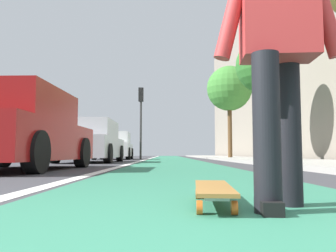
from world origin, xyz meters
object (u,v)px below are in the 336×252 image
Objects in this scene: traffic_light at (141,110)px; skateboard at (213,189)px; skater_person at (278,38)px; parked_car_mid at (91,142)px; street_tree_far at (229,89)px; street_tree_mid at (264,67)px; parked_car_near at (16,131)px; parked_car_far at (114,146)px.

skateboard is at bearing -174.39° from traffic_light.
parked_car_mid is (10.54, 3.31, -0.23)m from skater_person.
skateboard is 18.59m from street_tree_far.
street_tree_mid is at bearing -17.30° from skateboard.
parked_car_near is 0.89× the size of street_tree_mid.
skater_person is 18.42m from traffic_light.
traffic_light is (0.84, -1.40, 2.15)m from parked_car_far.
parked_car_mid is at bearing 171.19° from traffic_light.
parked_car_mid is at bearing -178.18° from parked_car_far.
street_tree_far is (-0.19, -5.10, 1.18)m from traffic_light.
parked_car_mid is 0.99× the size of street_tree_mid.
street_tree_far is (17.86, -3.33, 3.94)m from skateboard.
street_tree_mid is (6.23, -6.40, 2.80)m from parked_car_near.
street_tree_far is at bearing 0.00° from street_tree_mid.
parked_car_near reaches higher than parked_car_mid.
skateboard is 5.44m from parked_car_near.
skateboard is 11.70m from street_tree_mid.
parked_car_mid is 1.01× the size of parked_car_far.
street_tree_far is (0.65, -6.50, 3.33)m from parked_car_far.
parked_car_near reaches higher than skateboard.
parked_car_near is at bearing 36.69° from skater_person.
street_tree_far is (13.41, -6.40, 3.32)m from parked_car_near.
parked_car_mid is 6.82m from parked_car_far.
parked_car_mid is (10.39, 2.96, 0.61)m from skateboard.
skateboard is 0.52× the size of skater_person.
parked_car_far is 0.98× the size of street_tree_mid.
skater_person is 0.40× the size of parked_car_near.
traffic_light is 0.89× the size of street_tree_mid.
traffic_light reaches higher than parked_car_mid.
parked_car_near is at bearing 34.69° from skateboard.
parked_car_mid is at bearing 92.63° from street_tree_mid.
parked_car_far is at bearing 95.72° from street_tree_far.
street_tree_mid is (-6.53, -6.50, 2.81)m from parked_car_far.
street_tree_mid reaches higher than skateboard.
skateboard is 0.92m from skater_person.
skateboard is 0.21× the size of parked_car_near.
parked_car_mid is at bearing 17.42° from skater_person.
skater_person reaches higher than parked_car_near.
parked_car_near is at bearing 134.22° from street_tree_mid.
parked_car_far is 1.10× the size of traffic_light.
traffic_light is at bearing 87.90° from street_tree_far.
street_tree_far is at bearing -9.40° from skater_person.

